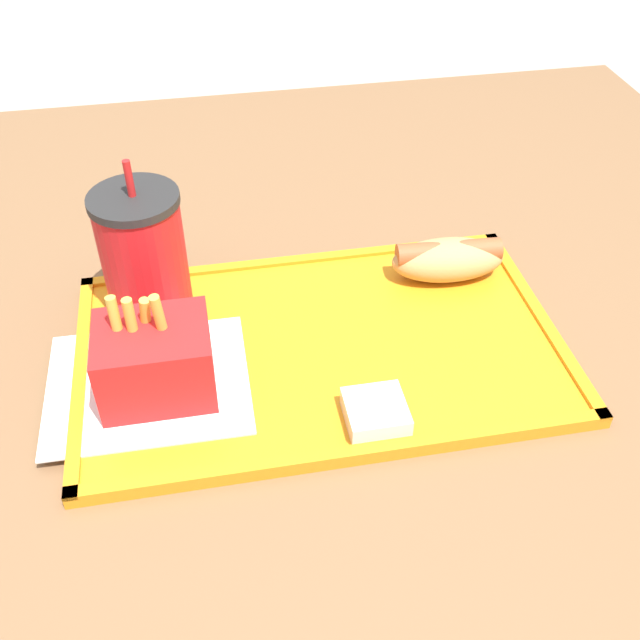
{
  "coord_description": "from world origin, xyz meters",
  "views": [
    {
      "loc": [
        -0.06,
        -0.53,
        1.21
      ],
      "look_at": [
        0.04,
        -0.02,
        0.76
      ],
      "focal_mm": 42.0,
      "sensor_mm": 36.0,
      "label": 1
    }
  ],
  "objects_px": {
    "hot_dog_far": "(448,258)",
    "sauce_cup_mayo": "(376,412)",
    "soda_cup": "(143,254)",
    "fries_carton": "(155,360)"
  },
  "relations": [
    {
      "from": "hot_dog_far",
      "to": "fries_carton",
      "type": "height_order",
      "value": "fries_carton"
    },
    {
      "from": "soda_cup",
      "to": "fries_carton",
      "type": "relative_size",
      "value": 1.56
    },
    {
      "from": "soda_cup",
      "to": "hot_dog_far",
      "type": "bearing_deg",
      "value": -1.3
    },
    {
      "from": "hot_dog_far",
      "to": "sauce_cup_mayo",
      "type": "height_order",
      "value": "hot_dog_far"
    },
    {
      "from": "soda_cup",
      "to": "sauce_cup_mayo",
      "type": "height_order",
      "value": "soda_cup"
    },
    {
      "from": "soda_cup",
      "to": "fries_carton",
      "type": "distance_m",
      "value": 0.12
    },
    {
      "from": "hot_dog_far",
      "to": "sauce_cup_mayo",
      "type": "distance_m",
      "value": 0.22
    },
    {
      "from": "fries_carton",
      "to": "sauce_cup_mayo",
      "type": "bearing_deg",
      "value": -21.34
    },
    {
      "from": "hot_dog_far",
      "to": "sauce_cup_mayo",
      "type": "relative_size",
      "value": 2.36
    },
    {
      "from": "soda_cup",
      "to": "fries_carton",
      "type": "xyz_separation_m",
      "value": [
        0.0,
        -0.12,
        -0.03
      ]
    }
  ]
}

